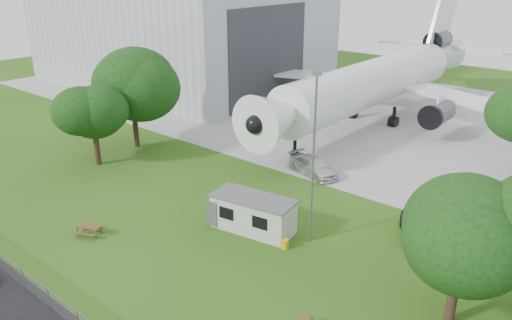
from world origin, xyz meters
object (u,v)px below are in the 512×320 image
Objects in this scene: picnic_west at (89,235)px; airliner at (379,79)px; site_cabin at (253,214)px; hangar at (179,23)px.

airliner is at bearing 63.47° from picnic_west.
picnic_west is at bearing -136.16° from site_cabin.
airliner reaches higher than picnic_west.
airliner is (35.97, -0.14, -4.14)m from hangar.
airliner is at bearing 101.09° from site_cabin.
picnic_west is (-2.55, -39.27, -5.27)m from airliner.
hangar reaches higher than picnic_west.
site_cabin is at bearing 21.01° from picnic_west.
site_cabin is 12.02m from picnic_west.
hangar is at bearing 107.48° from picnic_west.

